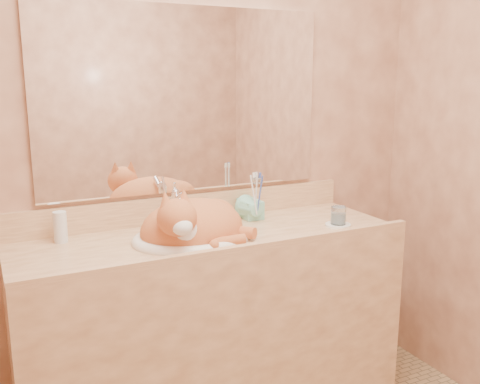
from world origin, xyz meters
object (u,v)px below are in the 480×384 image
vanity_counter (212,330)px  sink_basin (192,222)px  cat (192,223)px  toothbrush_cup (257,211)px  water_glass (338,215)px  soap_dispenser (257,201)px

vanity_counter → sink_basin: sink_basin is taller
sink_basin → cat: size_ratio=1.09×
sink_basin → toothbrush_cup: size_ratio=4.36×
cat → water_glass: cat is taller
vanity_counter → sink_basin: 0.51m
sink_basin → water_glass: (0.65, -0.10, -0.03)m
cat → water_glass: size_ratio=5.66×
cat → soap_dispenser: 0.40m
sink_basin → toothbrush_cup: (0.36, 0.12, -0.02)m
soap_dispenser → toothbrush_cup: soap_dispenser is taller
cat → water_glass: 0.66m
sink_basin → soap_dispenser: 0.39m
water_glass → sink_basin: bearing=171.0°
vanity_counter → cat: bearing=-158.9°
soap_dispenser → water_glass: size_ratio=2.45×
cat → water_glass: (0.65, -0.08, -0.03)m
toothbrush_cup → soap_dispenser: bearing=65.6°
soap_dispenser → water_glass: 0.37m
sink_basin → cat: cat is taller
water_glass → vanity_counter: bearing=167.6°
sink_basin → soap_dispenser: soap_dispenser is taller
soap_dispenser → sink_basin: bearing=-159.7°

